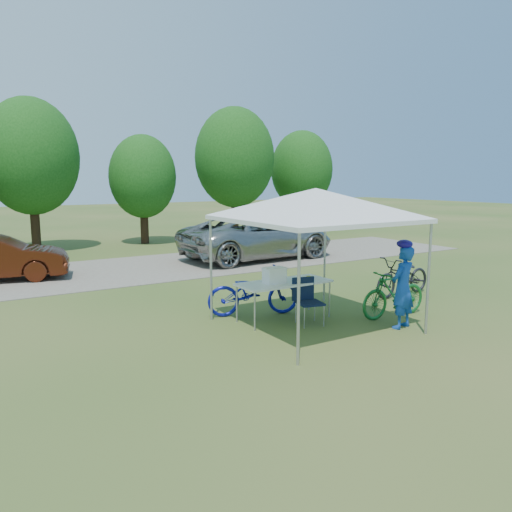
{
  "coord_description": "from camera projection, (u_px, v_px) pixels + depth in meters",
  "views": [
    {
      "loc": [
        -6.01,
        -7.53,
        2.91
      ],
      "look_at": [
        -0.1,
        2.0,
        1.16
      ],
      "focal_mm": 35.0,
      "sensor_mm": 36.0,
      "label": 1
    }
  ],
  "objects": [
    {
      "name": "minivan",
      "position": [
        258.0,
        237.0,
        18.09
      ],
      "size": [
        5.87,
        2.92,
        1.6
      ],
      "primitive_type": "imported",
      "rotation": [
        0.0,
        0.0,
        1.62
      ],
      "color": "#9D9D99",
      "rests_on": "gravel_strip"
    },
    {
      "name": "ice_cream_cup",
      "position": [
        309.0,
        277.0,
        10.53
      ],
      "size": [
        0.09,
        0.09,
        0.07
      ],
      "primitive_type": "cylinder",
      "color": "gold",
      "rests_on": "folding_table"
    },
    {
      "name": "treeline",
      "position": [
        102.0,
        163.0,
        21.0
      ],
      "size": [
        24.89,
        4.28,
        6.3
      ],
      "color": "#382314",
      "rests_on": "ground"
    },
    {
      "name": "folding_chair",
      "position": [
        307.0,
        297.0,
        10.04
      ],
      "size": [
        0.57,
        0.59,
        0.93
      ],
      "rotation": [
        0.0,
        0.0,
        -0.23
      ],
      "color": "#0E1832",
      "rests_on": "ground"
    },
    {
      "name": "ground",
      "position": [
        313.0,
        326.0,
        9.9
      ],
      "size": [
        100.0,
        100.0,
        0.0
      ],
      "primitive_type": "plane",
      "color": "#2D5119",
      "rests_on": "ground"
    },
    {
      "name": "canopy",
      "position": [
        316.0,
        192.0,
        9.49
      ],
      "size": [
        4.53,
        4.53,
        3.0
      ],
      "color": "#A5A5AA",
      "rests_on": "ground"
    },
    {
      "name": "bike_blue",
      "position": [
        253.0,
        291.0,
        10.67
      ],
      "size": [
        2.09,
        1.3,
        1.04
      ],
      "primitive_type": "imported",
      "rotation": [
        0.0,
        0.0,
        1.24
      ],
      "color": "#111797",
      "rests_on": "ground"
    },
    {
      "name": "bike_dark",
      "position": [
        403.0,
        276.0,
        12.41
      ],
      "size": [
        1.94,
        0.8,
        1.0
      ],
      "primitive_type": "imported",
      "rotation": [
        0.0,
        0.0,
        -1.5
      ],
      "color": "black",
      "rests_on": "ground"
    },
    {
      "name": "cooler",
      "position": [
        274.0,
        275.0,
        10.12
      ],
      "size": [
        0.44,
        0.3,
        0.32
      ],
      "color": "white",
      "rests_on": "folding_table"
    },
    {
      "name": "gravel_strip",
      "position": [
        164.0,
        266.0,
        16.62
      ],
      "size": [
        24.0,
        5.0,
        0.02
      ],
      "primitive_type": "cube",
      "color": "gray",
      "rests_on": "ground"
    },
    {
      "name": "bike_green",
      "position": [
        394.0,
        293.0,
        10.5
      ],
      "size": [
        1.74,
        0.54,
        1.03
      ],
      "primitive_type": "imported",
      "rotation": [
        0.0,
        0.0,
        -1.6
      ],
      "color": "#166428",
      "rests_on": "ground"
    },
    {
      "name": "cyclist",
      "position": [
        403.0,
        287.0,
        9.69
      ],
      "size": [
        0.67,
        0.52,
        1.63
      ],
      "primitive_type": "imported",
      "rotation": [
        0.0,
        0.0,
        3.38
      ],
      "color": "#1444A9",
      "rests_on": "ground"
    },
    {
      "name": "folding_table",
      "position": [
        284.0,
        284.0,
        10.27
      ],
      "size": [
        1.96,
        0.82,
        0.81
      ],
      "color": "white",
      "rests_on": "ground"
    }
  ]
}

